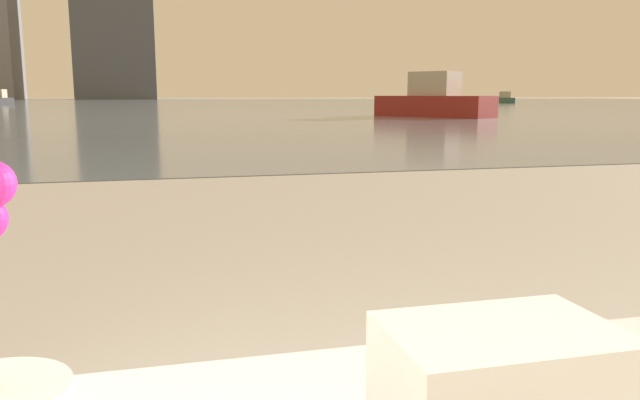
{
  "coord_description": "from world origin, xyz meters",
  "views": [
    {
      "loc": [
        -0.39,
        0.17,
        0.9
      ],
      "look_at": [
        0.13,
        2.21,
        0.54
      ],
      "focal_mm": 35.0,
      "sensor_mm": 36.0,
      "label": 1
    }
  ],
  "objects": [
    {
      "name": "towel_stack",
      "position": [
        -0.04,
        0.75,
        0.59
      ],
      "size": [
        0.25,
        0.17,
        0.12
      ],
      "color": "silver",
      "rests_on": "bathtub"
    },
    {
      "name": "harbor_boat_1",
      "position": [
        10.19,
        23.33,
        0.63
      ],
      "size": [
        3.98,
        4.81,
        1.77
      ],
      "color": "maroon",
      "rests_on": "harbor_water"
    },
    {
      "name": "harbor_water",
      "position": [
        0.0,
        62.0,
        0.01
      ],
      "size": [
        180.0,
        110.0,
        0.01
      ],
      "color": "slate",
      "rests_on": "ground_plane"
    },
    {
      "name": "harbor_boat_2",
      "position": [
        33.47,
        57.4,
        0.42
      ],
      "size": [
        1.66,
        3.24,
        1.16
      ],
      "color": "#335647",
      "rests_on": "harbor_water"
    },
    {
      "name": "skyline_tower_2",
      "position": [
        -7.43,
        118.0,
        16.94
      ],
      "size": [
        13.32,
        12.66,
        33.88
      ],
      "color": "#4C515B",
      "rests_on": "ground_plane"
    }
  ]
}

